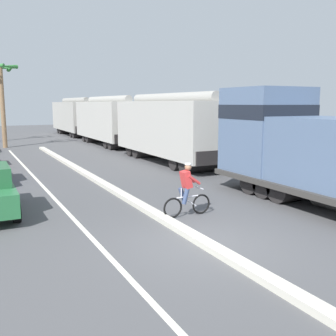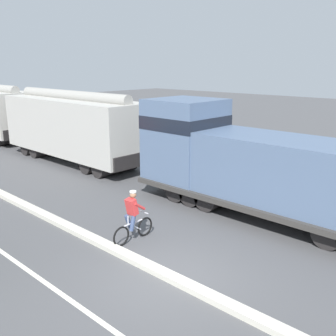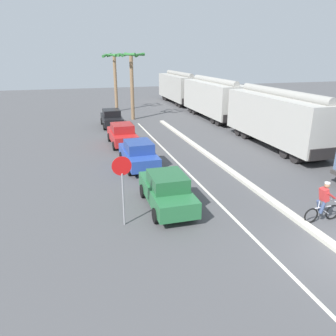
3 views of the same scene
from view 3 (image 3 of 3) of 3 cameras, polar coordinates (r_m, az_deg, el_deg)
The scene contains 13 objects.
median_curb at distance 17.12m, azimuth 14.93°, elevation -3.52°, with size 0.36×36.00×0.16m, color beige.
lane_stripe at distance 16.10m, azimuth 7.51°, elevation -4.80°, with size 0.14×36.00×0.01m, color silver.
hopper_car_lead at distance 25.20m, azimuth 18.67°, elevation 8.16°, with size 2.90×10.60×4.18m.
hopper_car_middle at distance 35.23m, azimuth 7.91°, elevation 11.93°, with size 2.90×10.60×4.18m.
hopper_car_trailing at distance 46.00m, azimuth 1.91°, elevation 13.82°, with size 2.90×10.60×4.18m.
parked_car_green at distance 14.52m, azimuth -0.22°, elevation -3.89°, with size 1.87×4.22×1.62m.
parked_car_blue at distance 19.75m, azimuth -5.15°, elevation 2.43°, with size 1.90×4.24×1.62m.
parked_car_red at distance 24.80m, azimuth -7.97°, elevation 5.84°, with size 1.90×4.23×1.62m.
parked_car_black at distance 31.32m, azimuth -9.79°, elevation 8.57°, with size 1.86×4.22×1.62m.
cyclist at distance 14.73m, azimuth 25.43°, elevation -5.55°, with size 1.71×0.48×1.71m.
stop_sign at distance 12.71m, azimuth -7.97°, elevation -1.71°, with size 0.76×0.08×2.88m.
palm_tree_near at distance 34.13m, azimuth -6.45°, elevation 16.73°, with size 2.70×2.78×6.70m.
palm_tree_far at distance 39.60m, azimuth -9.24°, elevation 16.73°, with size 2.59×2.80×6.73m.
Camera 3 is at (-8.49, -7.38, 6.56)m, focal length 35.00 mm.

